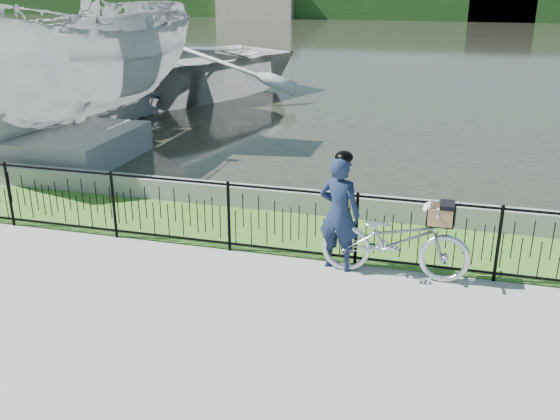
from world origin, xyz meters
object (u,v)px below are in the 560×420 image
(bicycle_rig, at_px, (396,239))
(boat_far, at_px, (139,67))
(cyclist, at_px, (339,212))
(boat_near, at_px, (77,64))

(bicycle_rig, distance_m, boat_far, 14.92)
(cyclist, height_order, boat_far, boat_far)
(bicycle_rig, xyz_separation_m, boat_near, (-8.62, 5.75, 1.43))
(bicycle_rig, relative_size, cyclist, 1.18)
(cyclist, relative_size, boat_near, 0.18)
(bicycle_rig, distance_m, cyclist, 0.90)
(boat_near, relative_size, boat_far, 0.73)
(cyclist, height_order, boat_near, boat_near)
(boat_near, bearing_deg, bicycle_rig, -33.72)
(cyclist, distance_m, boat_far, 14.34)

